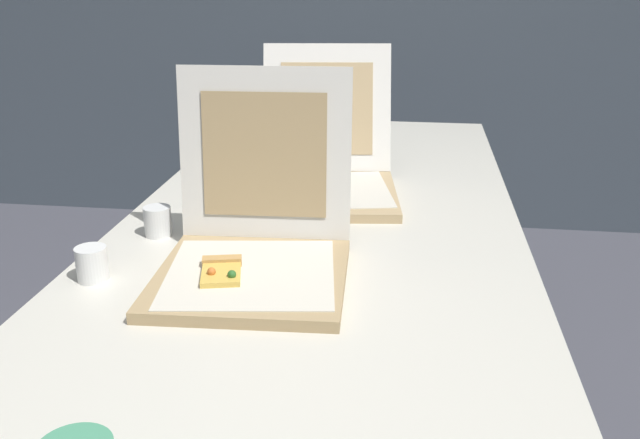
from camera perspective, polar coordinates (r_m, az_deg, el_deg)
table at (r=1.64m, az=0.07°, el=-1.42°), size 0.92×2.19×0.73m
pizza_box_front at (r=1.33m, az=-5.50°, el=-2.33°), size 0.37×0.41×0.37m
pizza_box_middle at (r=1.80m, az=0.54°, el=3.84°), size 0.41×0.52×0.36m
cup_white_near_center at (r=1.56m, az=-13.23°, el=-0.14°), size 0.06×0.06×0.07m
cup_white_far at (r=1.98m, az=-5.96°, el=4.69°), size 0.06×0.06×0.07m
cup_white_near_left at (r=1.38m, az=-18.28°, el=-3.48°), size 0.06×0.06×0.07m
cup_white_mid at (r=1.67m, az=-9.15°, el=1.55°), size 0.06×0.06×0.07m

